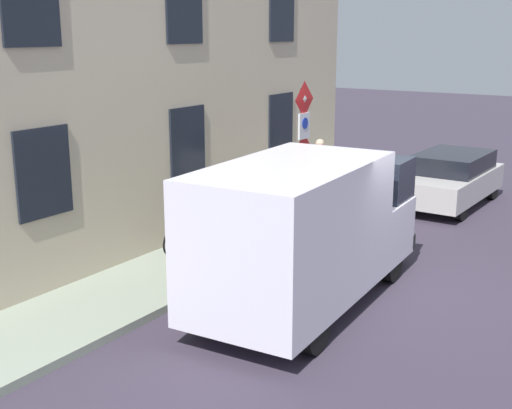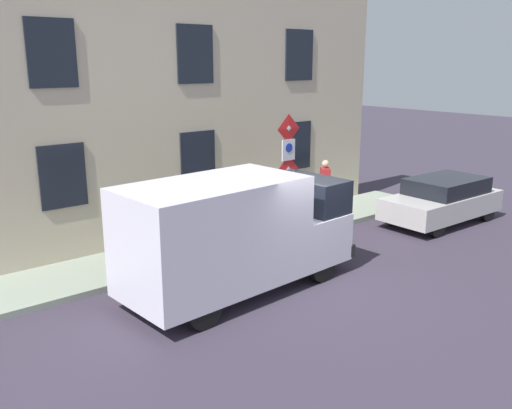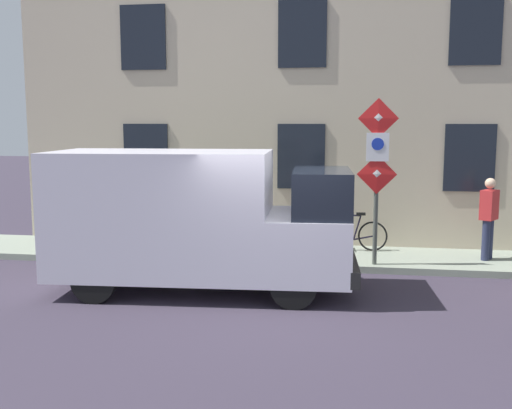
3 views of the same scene
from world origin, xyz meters
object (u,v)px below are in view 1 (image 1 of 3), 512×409
object	(u,v)px
bicycle_red	(216,222)
bicycle_purple	(190,232)
litter_bin	(214,247)
delivery_van	(307,228)
sign_post_stacked	(303,140)
bicycle_black	(240,213)
pedestrian	(319,170)
parked_hatchback	(450,178)

from	to	relation	value
bicycle_red	bicycle_purple	xyz separation A→B (m)	(0.00, 0.89, 0.00)
bicycle_purple	litter_bin	bearing A→B (deg)	56.85
delivery_van	bicycle_purple	xyz separation A→B (m)	(3.22, -0.90, -0.82)
bicycle_red	litter_bin	size ratio (longest dim) A/B	1.90
bicycle_purple	delivery_van	bearing A→B (deg)	73.18
bicycle_purple	litter_bin	world-z (taller)	litter_bin
sign_post_stacked	bicycle_purple	world-z (taller)	sign_post_stacked
bicycle_black	bicycle_red	world-z (taller)	same
sign_post_stacked	pedestrian	world-z (taller)	sign_post_stacked
bicycle_black	bicycle_red	xyz separation A→B (m)	(0.00, 0.89, 0.00)
parked_hatchback	sign_post_stacked	bearing A→B (deg)	-18.87
sign_post_stacked	bicycle_purple	bearing A→B (deg)	60.30
sign_post_stacked	bicycle_black	world-z (taller)	sign_post_stacked
bicycle_black	litter_bin	size ratio (longest dim) A/B	1.91
sign_post_stacked	bicycle_red	distance (m)	2.58
bicycle_red	bicycle_purple	bearing A→B (deg)	-1.34
bicycle_purple	pedestrian	world-z (taller)	pedestrian
sign_post_stacked	bicycle_black	xyz separation A→B (m)	(1.31, 0.52, -1.71)
sign_post_stacked	litter_bin	distance (m)	3.45
sign_post_stacked	delivery_van	world-z (taller)	sign_post_stacked
parked_hatchback	litter_bin	size ratio (longest dim) A/B	4.48
delivery_van	litter_bin	world-z (taller)	delivery_van
bicycle_red	pedestrian	bearing A→B (deg)	171.46
parked_hatchback	bicycle_black	world-z (taller)	parked_hatchback
bicycle_purple	parked_hatchback	bearing A→B (deg)	155.51
bicycle_purple	litter_bin	xyz separation A→B (m)	(-1.17, 0.73, 0.08)
parked_hatchback	pedestrian	xyz separation A→B (m)	(2.59, 2.47, 0.34)
parked_hatchback	pedestrian	distance (m)	3.60
delivery_van	bicycle_red	distance (m)	3.78
sign_post_stacked	bicycle_red	xyz separation A→B (m)	(1.31, 1.41, -1.71)
parked_hatchback	bicycle_red	xyz separation A→B (m)	(3.07, 6.23, -0.22)
sign_post_stacked	litter_bin	bearing A→B (deg)	87.24
bicycle_black	litter_bin	distance (m)	2.77
bicycle_red	bicycle_purple	size ratio (longest dim) A/B	1.00
sign_post_stacked	bicycle_red	bearing A→B (deg)	47.09
sign_post_stacked	pedestrian	xyz separation A→B (m)	(0.84, -2.35, -1.15)
pedestrian	litter_bin	world-z (taller)	pedestrian
delivery_van	bicycle_black	xyz separation A→B (m)	(3.22, -2.68, -0.82)
delivery_van	bicycle_black	bearing A→B (deg)	46.75
pedestrian	delivery_van	bearing A→B (deg)	-119.84
parked_hatchback	bicycle_purple	size ratio (longest dim) A/B	2.36
pedestrian	litter_bin	xyz separation A→B (m)	(-0.69, 5.38, -0.48)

